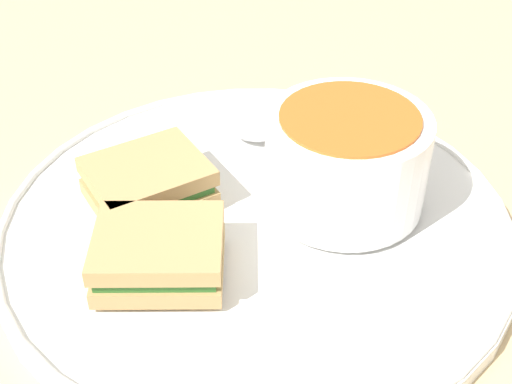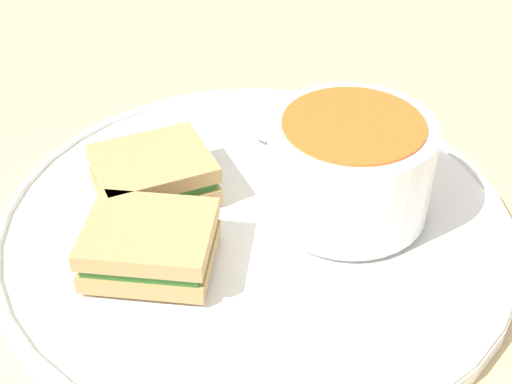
% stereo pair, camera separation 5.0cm
% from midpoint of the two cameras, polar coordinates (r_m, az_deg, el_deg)
% --- Properties ---
extents(ground_plane, '(2.40, 2.40, 0.00)m').
position_cam_midpoint_polar(ground_plane, '(0.52, -2.73, -3.43)').
color(ground_plane, '#D1B27F').
extents(plate, '(0.37, 0.37, 0.02)m').
position_cam_midpoint_polar(plate, '(0.52, -2.76, -2.65)').
color(plate, white).
rests_on(plate, ground_plane).
extents(soup_bowl, '(0.12, 0.12, 0.07)m').
position_cam_midpoint_polar(soup_bowl, '(0.50, 4.43, 2.50)').
color(soup_bowl, white).
rests_on(soup_bowl, plate).
extents(spoon, '(0.02, 0.10, 0.01)m').
position_cam_midpoint_polar(spoon, '(0.59, -2.12, 4.50)').
color(spoon, silver).
rests_on(spoon, plate).
extents(sandwich_half_near, '(0.11, 0.10, 0.03)m').
position_cam_midpoint_polar(sandwich_half_near, '(0.53, -11.34, 0.68)').
color(sandwich_half_near, tan).
rests_on(sandwich_half_near, plate).
extents(sandwich_half_far, '(0.10, 0.11, 0.03)m').
position_cam_midpoint_polar(sandwich_half_far, '(0.47, -10.84, -4.94)').
color(sandwich_half_far, tan).
rests_on(sandwich_half_far, plate).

